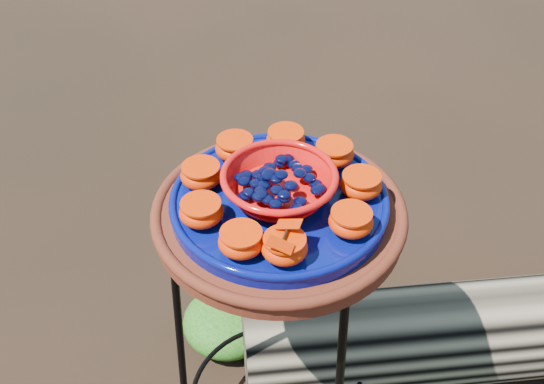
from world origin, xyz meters
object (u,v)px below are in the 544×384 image
at_px(terracotta_saucer, 279,216).
at_px(red_bowl, 279,186).
at_px(cobalt_plate, 279,203).
at_px(driftwood_log, 516,328).
at_px(plant_stand, 278,343).

distance_m(terracotta_saucer, red_bowl, 0.07).
height_order(cobalt_plate, driftwood_log, cobalt_plate).
distance_m(plant_stand, cobalt_plate, 0.40).
relative_size(plant_stand, terracotta_saucer, 1.57).
height_order(terracotta_saucer, red_bowl, red_bowl).
bearing_deg(terracotta_saucer, plant_stand, 0.00).
bearing_deg(driftwood_log, plant_stand, -134.75).
xyz_separation_m(plant_stand, driftwood_log, (0.46, 0.47, -0.22)).
bearing_deg(terracotta_saucer, red_bowl, 0.00).
xyz_separation_m(plant_stand, terracotta_saucer, (0.00, 0.00, 0.37)).
bearing_deg(driftwood_log, terracotta_saucer, -134.75).
distance_m(terracotta_saucer, driftwood_log, 0.88).
relative_size(red_bowl, driftwood_log, 0.14).
bearing_deg(cobalt_plate, red_bowl, 0.00).
xyz_separation_m(terracotta_saucer, driftwood_log, (0.46, 0.47, -0.59)).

